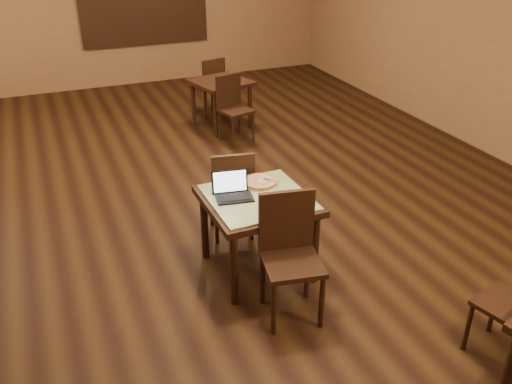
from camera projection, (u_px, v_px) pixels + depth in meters
name	position (u px, v px, depth m)	size (l,w,h in m)	color
ground	(206.00, 198.00, 6.31)	(10.00, 10.00, 0.00)	black
wall_back	(116.00, 3.00, 9.70)	(8.00, 0.02, 3.00)	#896346
wall_right	(496.00, 39.00, 6.99)	(0.02, 10.00, 3.00)	#896346
tiled_table	(258.00, 207.00, 4.77)	(0.93, 0.93, 0.76)	black
chair_main_near	(289.00, 248.00, 4.31)	(0.53, 0.53, 1.05)	black
chair_main_far	(232.00, 190.00, 5.33)	(0.48, 0.48, 0.96)	black
laptop	(232.00, 190.00, 4.71)	(0.35, 0.30, 0.22)	black
plate	(290.00, 200.00, 4.65)	(0.26, 0.26, 0.01)	white
pizza_slice	(290.00, 199.00, 4.64)	(0.19, 0.19, 0.02)	beige
pizza_pan	(260.00, 182.00, 4.96)	(0.36, 0.36, 0.01)	silver
pizza_whole	(260.00, 181.00, 4.95)	(0.31, 0.31, 0.02)	beige
spatula	(263.00, 181.00, 4.94)	(0.11, 0.27, 0.01)	silver
napkin_roll	(306.00, 193.00, 4.74)	(0.07, 0.16, 0.04)	white
other_table_a	(221.00, 89.00, 8.11)	(0.94, 0.94, 0.73)	black
other_table_a_chair_near	(233.00, 104.00, 7.69)	(0.49, 0.49, 0.94)	black
other_table_a_chair_far	(211.00, 84.00, 8.60)	(0.49, 0.49, 0.94)	black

